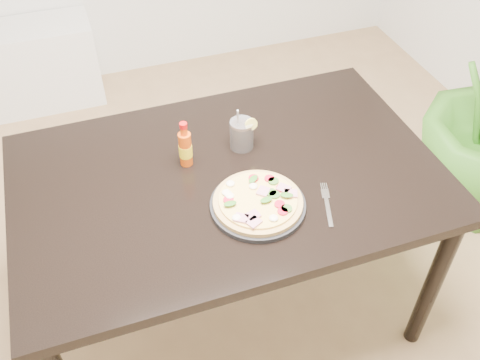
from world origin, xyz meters
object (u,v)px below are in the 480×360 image
object	(u,v)px
hot_sauce_bottle	(185,148)
fork	(327,203)
pizza	(258,201)
dining_table	(228,192)
plate	(258,205)
cola_cup	(242,135)

from	to	relation	value
hot_sauce_bottle	fork	distance (m)	0.49
pizza	fork	size ratio (longest dim) A/B	1.50
dining_table	plate	distance (m)	0.20
plate	hot_sauce_bottle	xyz separation A→B (m)	(-0.15, 0.27, 0.06)
dining_table	pizza	size ratio (longest dim) A/B	5.07
cola_cup	fork	xyz separation A→B (m)	(0.16, -0.35, -0.05)
dining_table	fork	world-z (taller)	fork
pizza	hot_sauce_bottle	size ratio (longest dim) A/B	1.64
dining_table	hot_sauce_bottle	world-z (taller)	hot_sauce_bottle
dining_table	plate	world-z (taller)	plate
pizza	cola_cup	xyz separation A→B (m)	(0.05, 0.29, 0.02)
pizza	dining_table	bearing A→B (deg)	102.75
plate	fork	bearing A→B (deg)	-15.31
dining_table	cola_cup	world-z (taller)	cola_cup
pizza	fork	bearing A→B (deg)	-15.28
cola_cup	fork	world-z (taller)	cola_cup
plate	hot_sauce_bottle	size ratio (longest dim) A/B	1.75
plate	fork	world-z (taller)	plate
pizza	hot_sauce_bottle	distance (m)	0.31
cola_cup	fork	size ratio (longest dim) A/B	0.94
dining_table	cola_cup	xyz separation A→B (m)	(0.09, 0.12, 0.13)
plate	pizza	distance (m)	0.02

